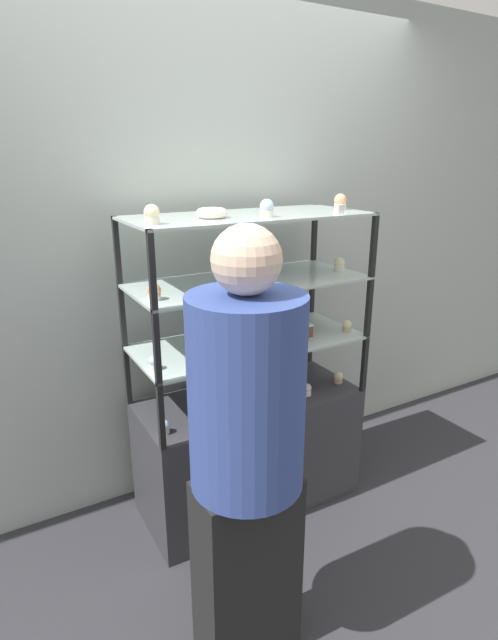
{
  "coord_description": "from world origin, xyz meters",
  "views": [
    {
      "loc": [
        -1.13,
        -1.97,
        1.77
      ],
      "look_at": [
        0.0,
        0.0,
        1.02
      ],
      "focal_mm": 28.0,
      "sensor_mm": 36.0,
      "label": 1
    }
  ],
  "objects": [
    {
      "name": "ground_plane",
      "position": [
        0.0,
        0.0,
        0.0
      ],
      "size": [
        20.0,
        20.0,
        0.0
      ],
      "primitive_type": "plane",
      "color": "#2D2D33"
    },
    {
      "name": "back_wall",
      "position": [
        0.0,
        0.39,
        1.3
      ],
      "size": [
        8.0,
        0.05,
        2.6
      ],
      "color": "#A8B2AD",
      "rests_on": "ground_plane"
    },
    {
      "name": "display_base",
      "position": [
        0.0,
        0.0,
        0.31
      ],
      "size": [
        1.11,
        0.49,
        0.61
      ],
      "color": "#333338",
      "rests_on": "ground_plane"
    },
    {
      "name": "display_riser_lower",
      "position": [
        0.0,
        0.0,
        0.89
      ],
      "size": [
        1.11,
        0.49,
        0.3
      ],
      "color": "black",
      "rests_on": "display_base"
    },
    {
      "name": "display_riser_middle",
      "position": [
        0.0,
        0.0,
        1.2
      ],
      "size": [
        1.11,
        0.49,
        0.3
      ],
      "color": "black",
      "rests_on": "display_riser_lower"
    },
    {
      "name": "display_riser_upper",
      "position": [
        0.0,
        0.0,
        1.5
      ],
      "size": [
        1.11,
        0.49,
        0.3
      ],
      "color": "black",
      "rests_on": "display_riser_middle"
    },
    {
      "name": "layer_cake_centerpiece",
      "position": [
        -0.08,
        -0.02,
        0.68
      ],
      "size": [
        0.18,
        0.18,
        0.13
      ],
      "color": "#C66660",
      "rests_on": "display_base"
    },
    {
      "name": "sheet_cake_frosted",
      "position": [
        0.2,
        -0.03,
        0.95
      ],
      "size": [
        0.2,
        0.16,
        0.07
      ],
      "color": "brown",
      "rests_on": "display_riser_lower"
    },
    {
      "name": "cupcake_0",
      "position": [
        -0.5,
        -0.12,
        0.64
      ],
      "size": [
        0.05,
        0.05,
        0.06
      ],
      "color": "#CCB28C",
      "rests_on": "display_base"
    },
    {
      "name": "cupcake_1",
      "position": [
        -0.25,
        -0.1,
        0.64
      ],
      "size": [
        0.05,
        0.05,
        0.06
      ],
      "color": "white",
      "rests_on": "display_base"
    },
    {
      "name": "cupcake_2",
      "position": [
        0.26,
        -0.13,
        0.64
      ],
      "size": [
        0.05,
        0.05,
        0.06
      ],
      "color": "white",
      "rests_on": "display_base"
    },
    {
      "name": "cupcake_3",
      "position": [
        0.5,
        -0.09,
        0.64
      ],
      "size": [
        0.05,
        0.05,
        0.06
      ],
      "color": "#CCB28C",
      "rests_on": "display_base"
    },
    {
      "name": "price_tag_0",
      "position": [
        0.05,
        -0.22,
        0.63
      ],
      "size": [
        0.04,
        0.0,
        0.04
      ],
      "color": "white",
      "rests_on": "display_base"
    },
    {
      "name": "cupcake_4",
      "position": [
        -0.52,
        -0.1,
        0.94
      ],
      "size": [
        0.05,
        0.05,
        0.06
      ],
      "color": "white",
      "rests_on": "display_riser_lower"
    },
    {
      "name": "cupcake_5",
      "position": [
        -0.25,
        -0.12,
        0.94
      ],
      "size": [
        0.05,
        0.05,
        0.06
      ],
      "color": "beige",
      "rests_on": "display_riser_lower"
    },
    {
      "name": "cupcake_6",
      "position": [
        0.0,
        -0.12,
        0.94
      ],
      "size": [
        0.05,
        0.05,
        0.06
      ],
      "color": "#CCB28C",
      "rests_on": "display_riser_lower"
    },
    {
      "name": "cupcake_7",
      "position": [
        0.5,
        -0.13,
        0.94
      ],
      "size": [
        0.05,
        0.05,
        0.06
      ],
      "color": "#CCB28C",
      "rests_on": "display_riser_lower"
    },
    {
      "name": "price_tag_1",
      "position": [
        0.06,
        -0.22,
        0.93
      ],
      "size": [
        0.04,
        0.0,
        0.04
      ],
      "color": "white",
      "rests_on": "display_riser_lower"
    },
    {
      "name": "cupcake_8",
      "position": [
        -0.5,
        -0.1,
        1.25
      ],
      "size": [
        0.06,
        0.06,
        0.07
      ],
      "color": "beige",
      "rests_on": "display_riser_middle"
    },
    {
      "name": "cupcake_9",
      "position": [
        -0.01,
        -0.09,
        1.25
      ],
      "size": [
        0.06,
        0.06,
        0.07
      ],
      "color": "#CCB28C",
      "rests_on": "display_riser_middle"
    },
    {
      "name": "cupcake_10",
      "position": [
        0.5,
        -0.05,
        1.25
      ],
      "size": [
        0.06,
        0.06,
        0.07
      ],
      "color": "white",
      "rests_on": "display_riser_middle"
    },
    {
      "name": "price_tag_2",
      "position": [
        -0.31,
        -0.22,
        1.24
      ],
      "size": [
        0.04,
        0.0,
        0.04
      ],
      "color": "white",
      "rests_on": "display_riser_middle"
    },
    {
      "name": "cupcake_11",
      "position": [
        -0.49,
        -0.11,
        1.55
      ],
      "size": [
        0.06,
        0.06,
        0.08
      ],
      "color": "beige",
      "rests_on": "display_riser_upper"
    },
    {
      "name": "cupcake_12",
      "position": [
        0.01,
        -0.13,
        1.55
      ],
      "size": [
        0.06,
        0.06,
        0.08
      ],
      "color": "beige",
      "rests_on": "display_riser_upper"
    },
    {
      "name": "cupcake_13",
      "position": [
        0.49,
        -0.04,
        1.55
      ],
      "size": [
        0.06,
        0.06,
        0.08
      ],
      "color": "beige",
      "rests_on": "display_riser_upper"
    },
    {
      "name": "price_tag_3",
      "position": [
        0.34,
        -0.22,
        1.54
      ],
      "size": [
        0.04,
        0.0,
        0.04
      ],
      "color": "white",
      "rests_on": "display_riser_upper"
    },
    {
      "name": "donut_glazed",
      "position": [
        -0.2,
        -0.04,
        1.54
      ],
      "size": [
        0.13,
        0.13,
        0.04
      ],
      "color": "#EFE5CC",
      "rests_on": "display_riser_upper"
    },
    {
      "name": "customer_figure",
      "position": [
        -0.43,
        -0.75,
        0.85
      ],
      "size": [
        0.37,
        0.37,
        1.59
      ],
      "color": "black",
      "rests_on": "ground_plane"
    }
  ]
}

